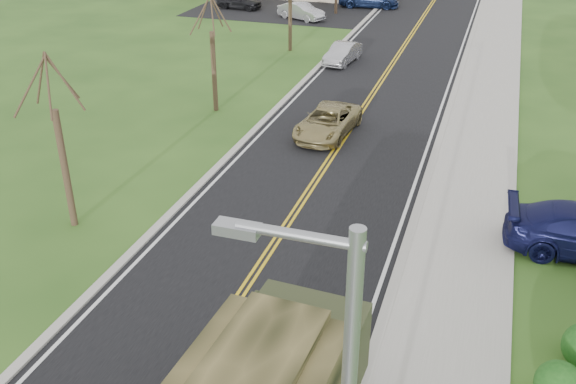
% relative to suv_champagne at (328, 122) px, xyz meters
% --- Properties ---
extents(road, '(8.00, 120.00, 0.01)m').
position_rel_suv_champagne_xyz_m(road, '(0.82, 19.37, -0.63)').
color(road, black).
rests_on(road, ground).
extents(curb_right, '(0.30, 120.00, 0.12)m').
position_rel_suv_champagne_xyz_m(curb_right, '(4.97, 19.37, -0.57)').
color(curb_right, '#9E998E').
rests_on(curb_right, ground).
extents(sidewalk_right, '(3.20, 120.00, 0.10)m').
position_rel_suv_champagne_xyz_m(sidewalk_right, '(6.72, 19.37, -0.58)').
color(sidewalk_right, '#9E998E').
rests_on(sidewalk_right, ground).
extents(curb_left, '(0.30, 120.00, 0.10)m').
position_rel_suv_champagne_xyz_m(curb_left, '(-3.33, 19.37, -0.58)').
color(curb_left, '#9E998E').
rests_on(curb_left, ground).
extents(bare_tree_a, '(1.93, 2.26, 6.08)m').
position_rel_suv_champagne_xyz_m(bare_tree_a, '(-6.18, -10.63, 1.99)').
color(bare_tree_a, '#38281C').
rests_on(bare_tree_a, ground).
extents(bare_tree_b, '(1.83, 2.14, 5.73)m').
position_rel_suv_champagne_xyz_m(bare_tree_b, '(-6.18, 1.37, 1.84)').
color(bare_tree_b, '#38281C').
rests_on(bare_tree_b, ground).
extents(bare_tree_c, '(2.04, 2.39, 6.42)m').
position_rel_suv_champagne_xyz_m(bare_tree_c, '(-6.18, 13.37, 2.14)').
color(bare_tree_c, '#38281C').
rests_on(bare_tree_c, ground).
extents(suv_champagne, '(2.48, 4.73, 1.27)m').
position_rel_suv_champagne_xyz_m(suv_champagne, '(0.00, 0.00, 0.00)').
color(suv_champagne, '#958754').
rests_on(suv_champagne, ground).
extents(sedan_silver, '(1.76, 3.83, 1.22)m').
position_rel_suv_champagne_xyz_m(sedan_silver, '(-2.18, 11.58, -0.03)').
color(sedan_silver, '#9D9DA1').
rests_on(sedan_silver, ground).
extents(lot_car_dark, '(3.91, 1.83, 1.30)m').
position_rel_suv_champagne_xyz_m(lot_car_dark, '(-14.37, 24.58, 0.01)').
color(lot_car_dark, black).
rests_on(lot_car_dark, ground).
extents(lot_car_silver, '(4.17, 2.82, 1.30)m').
position_rel_suv_champagne_xyz_m(lot_car_silver, '(-8.22, 22.40, 0.02)').
color(lot_car_silver, '#ACACB1').
rests_on(lot_car_silver, ground).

